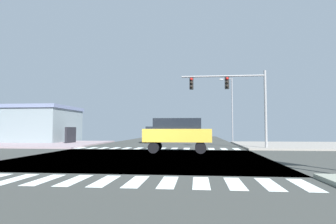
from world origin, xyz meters
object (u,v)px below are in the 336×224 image
suv_crossing_2 (178,132)px  bank_building (18,124)px  sedan_nearside_1 (154,133)px  street_lamp (230,103)px  traffic_signal_mast (232,91)px

suv_crossing_2 → bank_building: bearing=-121.7°
sedan_nearside_1 → suv_crossing_2: suv_crossing_2 is taller
bank_building → sedan_nearside_1: (16.18, 1.20, -1.02)m
street_lamp → suv_crossing_2: (-5.69, -18.36, -3.55)m
street_lamp → suv_crossing_2: size_ratio=1.81×
bank_building → suv_crossing_2: bank_building is taller
traffic_signal_mast → suv_crossing_2: (-4.14, -3.72, -3.29)m
traffic_signal_mast → bank_building: traffic_signal_mast is taller
bank_building → sedan_nearside_1: 16.26m
sedan_nearside_1 → suv_crossing_2: (3.78, -13.55, 0.28)m
sedan_nearside_1 → traffic_signal_mast: bearing=128.9°
traffic_signal_mast → sedan_nearside_1: (-7.92, 9.83, -3.57)m
traffic_signal_mast → bank_building: 25.72m
bank_building → suv_crossing_2: (19.96, -12.34, -0.75)m
traffic_signal_mast → street_lamp: (1.55, 14.64, 0.27)m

